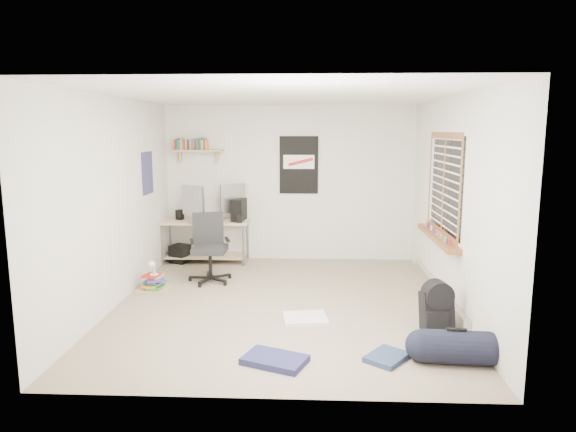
{
  "coord_description": "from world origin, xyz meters",
  "views": [
    {
      "loc": [
        0.33,
        -6.01,
        2.11
      ],
      "look_at": [
        0.06,
        0.38,
        1.03
      ],
      "focal_mm": 32.0,
      "sensor_mm": 36.0,
      "label": 1
    }
  ],
  "objects_px": {
    "office_chair": "(210,247)",
    "desk": "(206,239)",
    "duffel_bag": "(455,349)",
    "book_stack": "(154,278)",
    "backpack": "(437,311)"
  },
  "relations": [
    {
      "from": "office_chair",
      "to": "duffel_bag",
      "type": "height_order",
      "value": "office_chair"
    },
    {
      "from": "desk",
      "to": "backpack",
      "type": "relative_size",
      "value": 3.28
    },
    {
      "from": "desk",
      "to": "book_stack",
      "type": "xyz_separation_m",
      "value": [
        -0.41,
        -1.48,
        -0.21
      ]
    },
    {
      "from": "duffel_bag",
      "to": "book_stack",
      "type": "xyz_separation_m",
      "value": [
        -3.42,
        2.07,
        0.01
      ]
    },
    {
      "from": "office_chair",
      "to": "backpack",
      "type": "distance_m",
      "value": 3.21
    },
    {
      "from": "backpack",
      "to": "duffel_bag",
      "type": "distance_m",
      "value": 0.81
    },
    {
      "from": "desk",
      "to": "backpack",
      "type": "xyz_separation_m",
      "value": [
        3.03,
        -2.74,
        -0.16
      ]
    },
    {
      "from": "office_chair",
      "to": "desk",
      "type": "bearing_deg",
      "value": 88.12
    },
    {
      "from": "desk",
      "to": "book_stack",
      "type": "relative_size",
      "value": 3.01
    },
    {
      "from": "office_chair",
      "to": "backpack",
      "type": "xyz_separation_m",
      "value": [
        2.75,
        -1.64,
        -0.29
      ]
    },
    {
      "from": "desk",
      "to": "office_chair",
      "type": "height_order",
      "value": "office_chair"
    },
    {
      "from": "backpack",
      "to": "desk",
      "type": "bearing_deg",
      "value": 128.63
    },
    {
      "from": "office_chair",
      "to": "book_stack",
      "type": "height_order",
      "value": "office_chair"
    },
    {
      "from": "duffel_bag",
      "to": "desk",
      "type": "bearing_deg",
      "value": 134.25
    },
    {
      "from": "book_stack",
      "to": "desk",
      "type": "bearing_deg",
      "value": 74.61
    }
  ]
}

